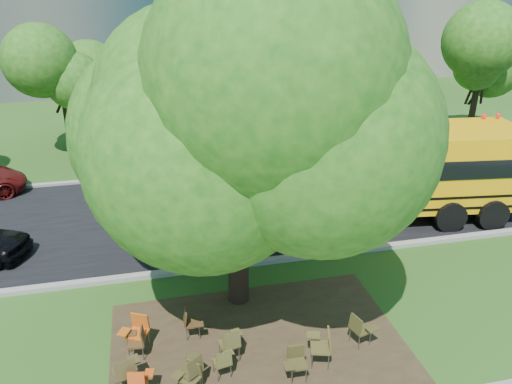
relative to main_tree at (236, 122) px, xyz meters
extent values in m
plane|color=#254B17|center=(-0.89, -1.30, -5.07)|extent=(160.00, 160.00, 0.00)
cube|color=#382819|center=(0.11, -1.80, -5.05)|extent=(7.00, 4.50, 0.03)
cube|color=black|center=(-0.89, 5.70, -5.05)|extent=(80.00, 8.00, 0.04)
cube|color=gray|center=(-0.89, 1.70, -5.00)|extent=(80.00, 0.25, 0.14)
cube|color=gray|center=(-0.89, 9.80, -5.00)|extent=(80.00, 0.25, 0.14)
cylinder|color=black|center=(-5.89, 14.70, -3.32)|extent=(0.32, 0.32, 3.50)
sphere|color=#1D5814|center=(-5.89, 14.70, -0.85)|extent=(4.80, 4.80, 4.80)
cylinder|color=black|center=(7.11, 12.70, -2.97)|extent=(0.38, 0.38, 4.20)
sphere|color=#1D5814|center=(7.11, 12.70, -0.03)|extent=(5.60, 5.60, 5.60)
cylinder|color=black|center=(15.11, 11.70, -3.27)|extent=(0.34, 0.34, 3.60)
sphere|color=#1D5814|center=(15.11, 11.70, -0.72)|extent=(5.00, 5.00, 5.00)
cylinder|color=black|center=(0.00, 0.00, -3.07)|extent=(0.56, 0.56, 4.00)
sphere|color=#1D5814|center=(0.00, 0.00, 0.01)|extent=(7.20, 7.20, 7.20)
cube|color=#FFAD08|center=(4.96, 4.11, -3.11)|extent=(12.38, 4.23, 2.70)
cube|color=black|center=(5.28, 4.07, -2.81)|extent=(11.73, 4.19, 0.66)
cube|color=#FFAD08|center=(-1.75, 4.94, -3.96)|extent=(1.72, 2.58, 1.05)
cube|color=black|center=(4.96, 4.11, -3.80)|extent=(12.41, 4.27, 0.09)
cube|color=black|center=(4.96, 4.11, -4.21)|extent=(12.41, 4.27, 0.09)
cylinder|color=black|center=(-1.45, 3.51, -4.52)|extent=(1.14, 0.46, 1.10)
cylinder|color=black|center=(-1.11, 6.25, -4.52)|extent=(1.14, 0.46, 1.10)
cylinder|color=black|center=(7.96, 2.34, -4.52)|extent=(1.14, 0.46, 1.10)
cylinder|color=black|center=(8.30, 5.08, -4.52)|extent=(1.14, 0.46, 1.10)
cylinder|color=black|center=(9.49, 2.15, -4.52)|extent=(1.14, 0.46, 1.10)
cylinder|color=black|center=(9.83, 4.89, -4.52)|extent=(1.14, 0.46, 1.10)
cube|color=#4A3F20|center=(-3.00, -2.69, -4.58)|extent=(0.55, 0.54, 0.05)
cube|color=#4A3F20|center=(-2.95, -2.88, -4.34)|extent=(0.44, 0.21, 0.43)
cube|color=#4A3F20|center=(-2.79, -2.48, -4.45)|extent=(0.31, 0.35, 0.03)
cylinder|color=slate|center=(-3.23, -2.56, -4.82)|extent=(0.03, 0.03, 0.49)
cylinder|color=slate|center=(-2.78, -2.82, -4.82)|extent=(0.03, 0.03, 0.49)
cube|color=#D64916|center=(-2.72, -2.91, -4.67)|extent=(0.44, 0.42, 0.04)
cube|color=#D64916|center=(-2.75, -3.06, -4.47)|extent=(0.36, 0.16, 0.36)
cube|color=#D64916|center=(-2.48, -2.83, -4.56)|extent=(0.24, 0.28, 0.03)
cylinder|color=slate|center=(-2.83, -2.73, -4.87)|extent=(0.02, 0.02, 0.40)
cube|color=#443A1D|center=(-1.63, -2.92, -4.61)|extent=(0.59, 0.58, 0.05)
cube|color=#443A1D|center=(-1.52, -3.07, -4.38)|extent=(0.39, 0.32, 0.41)
cube|color=#443A1D|center=(-1.51, -2.66, -4.49)|extent=(0.35, 0.36, 0.03)
cylinder|color=slate|center=(-1.87, -2.88, -4.84)|extent=(0.02, 0.02, 0.46)
cylinder|color=slate|center=(-1.39, -2.96, -4.84)|extent=(0.02, 0.02, 0.46)
cube|color=#49421F|center=(-1.66, -3.09, -4.67)|extent=(0.51, 0.51, 0.04)
cube|color=#49421F|center=(-1.55, -2.97, -4.48)|extent=(0.31, 0.31, 0.35)
cube|color=#49421F|center=(-1.89, -3.03, -4.56)|extent=(0.31, 0.31, 0.03)
cylinder|color=slate|center=(-1.66, -2.87, -4.87)|extent=(0.02, 0.02, 0.40)
cube|color=#4F4A22|center=(-0.92, -2.74, -4.67)|extent=(0.43, 0.42, 0.04)
cube|color=#4F4A22|center=(-0.88, -2.89, -4.47)|extent=(0.36, 0.15, 0.36)
cube|color=#4F4A22|center=(-0.73, -2.57, -4.56)|extent=(0.24, 0.28, 0.03)
cylinder|color=slate|center=(-1.09, -2.62, -4.87)|extent=(0.02, 0.02, 0.40)
cylinder|color=slate|center=(-0.74, -2.85, -4.87)|extent=(0.02, 0.02, 0.40)
cube|color=#453E1E|center=(0.68, -3.21, -4.64)|extent=(0.41, 0.40, 0.05)
cube|color=#453E1E|center=(0.69, -3.04, -4.43)|extent=(0.38, 0.11, 0.38)
cube|color=#453E1E|center=(0.45, -3.33, -4.53)|extent=(0.22, 0.27, 0.03)
cylinder|color=slate|center=(0.84, -3.37, -4.85)|extent=(0.02, 0.02, 0.43)
cylinder|color=slate|center=(0.53, -3.04, -4.85)|extent=(0.02, 0.02, 0.43)
cube|color=brown|center=(1.32, -2.88, -4.57)|extent=(0.55, 0.57, 0.05)
cube|color=brown|center=(1.51, -2.94, -4.33)|extent=(0.23, 0.45, 0.44)
cube|color=brown|center=(1.25, -2.59, -4.44)|extent=(0.36, 0.32, 0.03)
cylinder|color=slate|center=(1.09, -3.01, -4.82)|extent=(0.03, 0.03, 0.49)
cylinder|color=slate|center=(1.55, -2.76, -4.82)|extent=(0.03, 0.03, 0.49)
cube|color=#423E1C|center=(2.50, -2.45, -4.61)|extent=(0.50, 0.52, 0.05)
cube|color=#423E1C|center=(2.33, -2.50, -4.39)|extent=(0.20, 0.41, 0.40)
cube|color=#423E1C|center=(2.70, -2.64, -4.49)|extent=(0.33, 0.29, 0.03)
cylinder|color=slate|center=(2.62, -2.23, -4.84)|extent=(0.02, 0.02, 0.45)
cylinder|color=slate|center=(2.38, -2.66, -4.84)|extent=(0.02, 0.02, 0.45)
cube|color=#4D351B|center=(-2.76, -1.70, -4.65)|extent=(0.41, 0.43, 0.05)
cube|color=#4D351B|center=(-2.59, -1.72, -4.44)|extent=(0.13, 0.38, 0.37)
cube|color=#4D351B|center=(-2.86, -1.46, -4.54)|extent=(0.28, 0.23, 0.03)
cylinder|color=slate|center=(-2.93, -1.84, -4.86)|extent=(0.02, 0.02, 0.42)
cylinder|color=slate|center=(-2.58, -1.56, -4.86)|extent=(0.02, 0.02, 0.42)
cube|color=#C95815|center=(-2.71, -1.45, -4.59)|extent=(0.59, 0.58, 0.05)
cube|color=#C95815|center=(-2.63, -1.28, -4.35)|extent=(0.43, 0.28, 0.43)
cube|color=#C95815|center=(-3.01, -1.48, -4.46)|extent=(0.34, 0.37, 0.03)
cylinder|color=slate|center=(-2.63, -1.70, -4.83)|extent=(0.03, 0.03, 0.48)
cylinder|color=slate|center=(-2.80, -1.21, -4.83)|extent=(0.03, 0.03, 0.48)
cube|color=#483219|center=(-1.40, -1.26, -4.66)|extent=(0.38, 0.39, 0.05)
cube|color=#483219|center=(-1.57, -1.25, -4.46)|extent=(0.10, 0.37, 0.37)
cube|color=#483219|center=(-1.28, -1.48, -4.55)|extent=(0.26, 0.21, 0.03)
cylinder|color=slate|center=(-1.24, -1.11, -4.86)|extent=(0.02, 0.02, 0.41)
cylinder|color=slate|center=(-1.56, -1.41, -4.86)|extent=(0.02, 0.02, 0.41)
cube|color=brown|center=(-0.67, -2.26, -4.60)|extent=(0.51, 0.49, 0.05)
cube|color=brown|center=(-0.63, -2.45, -4.38)|extent=(0.42, 0.18, 0.41)
cube|color=brown|center=(-0.46, -2.07, -4.48)|extent=(0.28, 0.33, 0.03)
cylinder|color=slate|center=(-0.88, -2.13, -4.84)|extent=(0.02, 0.02, 0.46)
cylinder|color=slate|center=(-0.46, -2.40, -4.84)|extent=(0.02, 0.02, 0.46)
camera|label=1|loc=(-2.11, -11.29, 3.14)|focal=35.00mm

